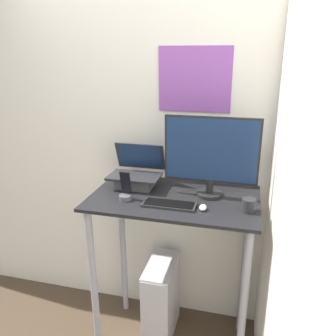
% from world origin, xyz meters
% --- Properties ---
extents(wall_back, '(6.00, 0.06, 2.60)m').
position_xyz_m(wall_back, '(0.00, 0.68, 1.30)').
color(wall_back, silver).
rests_on(wall_back, ground_plane).
extents(wall_side_right, '(0.05, 6.00, 2.60)m').
position_xyz_m(wall_side_right, '(0.59, 0.00, 1.30)').
color(wall_side_right, silver).
rests_on(wall_side_right, ground_plane).
extents(desk, '(1.01, 0.60, 1.15)m').
position_xyz_m(desk, '(0.00, 0.30, 0.90)').
color(desk, black).
rests_on(desk, ground_plane).
extents(laptop, '(0.33, 0.26, 0.27)m').
position_xyz_m(laptop, '(-0.28, 0.41, 1.22)').
color(laptop, '#4C4C51').
rests_on(laptop, desk).
extents(monitor, '(0.56, 0.16, 0.48)m').
position_xyz_m(monitor, '(0.20, 0.37, 1.40)').
color(monitor, black).
rests_on(monitor, desk).
extents(keyboard, '(0.31, 0.11, 0.02)m').
position_xyz_m(keyboard, '(-0.00, 0.17, 1.16)').
color(keyboard, black).
rests_on(keyboard, desk).
extents(mouse, '(0.04, 0.06, 0.03)m').
position_xyz_m(mouse, '(0.19, 0.16, 1.16)').
color(mouse, white).
rests_on(mouse, desk).
extents(cell_phone, '(0.07, 0.07, 0.18)m').
position_xyz_m(cell_phone, '(-0.27, 0.19, 1.19)').
color(cell_phone, '#4C4C51').
rests_on(cell_phone, desk).
extents(computer_tower, '(0.19, 0.39, 0.59)m').
position_xyz_m(computer_tower, '(-0.11, 0.38, 0.29)').
color(computer_tower, silver).
rests_on(computer_tower, ground_plane).
extents(mug, '(0.08, 0.08, 0.08)m').
position_xyz_m(mug, '(0.44, 0.20, 1.19)').
color(mug, '#262628').
rests_on(mug, desk).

